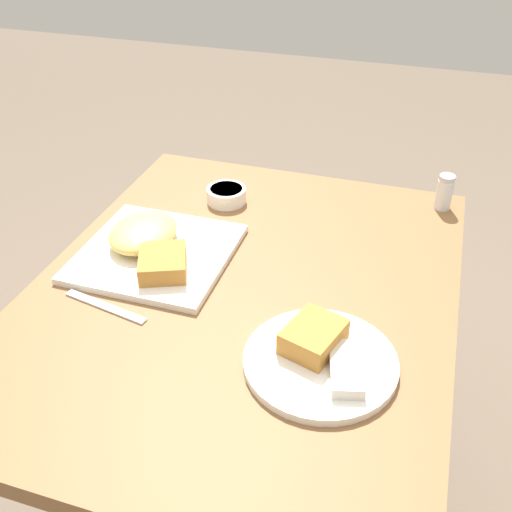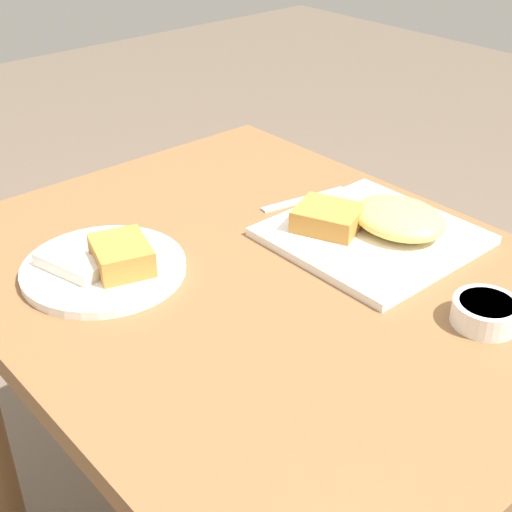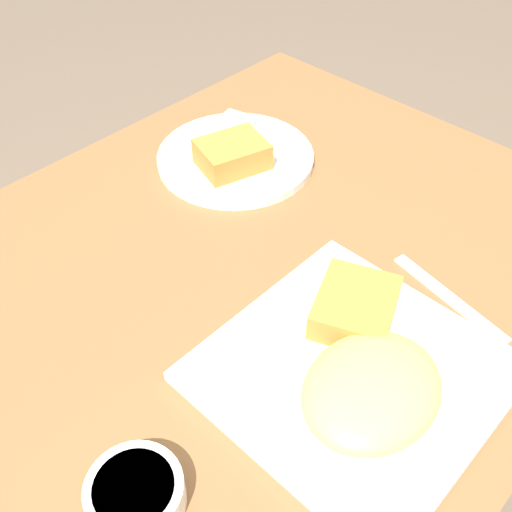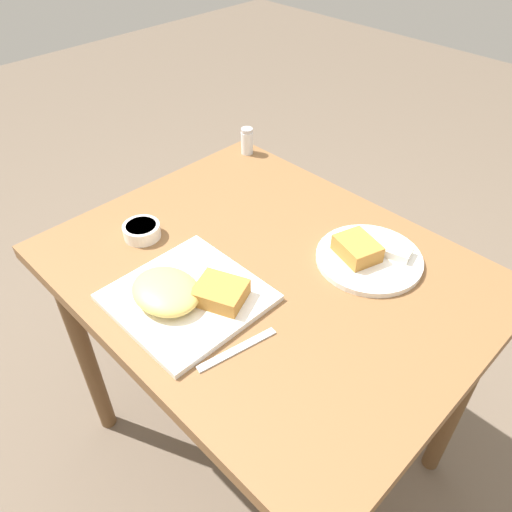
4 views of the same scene
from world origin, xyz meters
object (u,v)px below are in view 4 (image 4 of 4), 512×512
object	(u,v)px
plate_square_near	(184,294)
butter_knife	(237,349)
plate_oval_far	(368,255)
salt_shaker	(247,143)
sauce_ramekin	(142,230)

from	to	relation	value
plate_square_near	butter_knife	size ratio (longest dim) A/B	1.67
plate_oval_far	salt_shaker	xyz separation A→B (m)	(-0.56, 0.15, 0.02)
butter_knife	sauce_ramekin	bearing A→B (deg)	90.61
plate_oval_far	salt_shaker	bearing A→B (deg)	164.59
sauce_ramekin	salt_shaker	bearing A→B (deg)	104.21
plate_oval_far	salt_shaker	size ratio (longest dim) A/B	3.02
plate_square_near	plate_oval_far	xyz separation A→B (m)	(0.19, 0.38, -0.01)
salt_shaker	plate_oval_far	bearing A→B (deg)	-15.41
salt_shaker	butter_knife	distance (m)	0.77
plate_square_near	butter_knife	distance (m)	0.17
sauce_ramekin	butter_knife	bearing A→B (deg)	-10.27
plate_oval_far	butter_knife	distance (m)	0.39
plate_oval_far	butter_knife	world-z (taller)	plate_oval_far
salt_shaker	butter_knife	xyz separation A→B (m)	(0.54, -0.55, -0.03)
salt_shaker	sauce_ramekin	bearing A→B (deg)	-75.79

